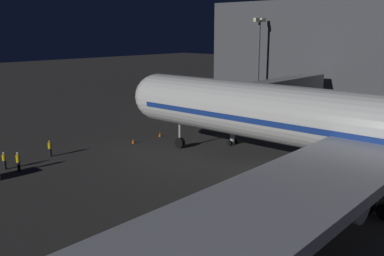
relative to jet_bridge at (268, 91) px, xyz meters
name	(u,v)px	position (x,y,z in m)	size (l,w,h in m)	color
ground_plane	(278,172)	(12.50, 9.07, -5.50)	(320.00, 320.00, 0.00)	#383533
jet_bridge	(268,91)	(0.00, 0.00, 0.00)	(23.43, 3.40, 7.03)	#9E9E99
apron_floodlight_mast	(258,57)	(-13.00, -9.97, 3.38)	(2.90, 0.50, 15.00)	#59595E
ground_crew_by_belt_loader	(50,148)	(24.13, -11.49, -4.51)	(0.40, 0.40, 1.80)	black
ground_crew_under_port_wing	(18,161)	(28.67, -9.34, -4.46)	(0.40, 0.40, 1.88)	black
ground_crew_by_tug	(4,160)	(29.30, -10.86, -4.54)	(0.40, 0.40, 1.74)	black
traffic_cone_nose_port	(160,134)	(10.30, -9.12, -5.23)	(0.36, 0.36, 0.55)	orange
traffic_cone_nose_starboard	(133,141)	(14.70, -9.12, -5.23)	(0.36, 0.36, 0.55)	orange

